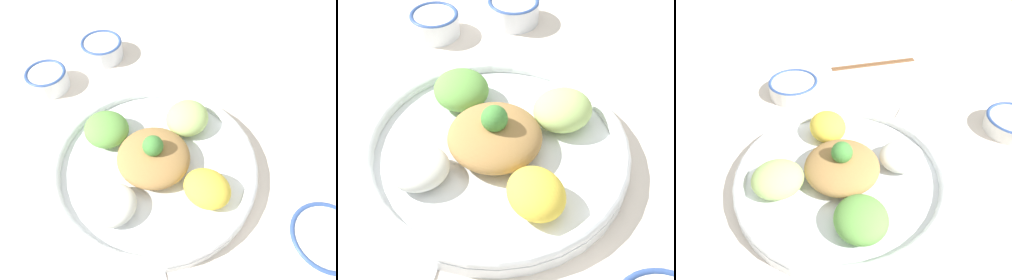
# 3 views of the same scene
# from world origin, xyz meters

# --- Properties ---
(ground_plane) EXTENTS (2.40, 2.40, 0.00)m
(ground_plane) POSITION_xyz_m (0.00, 0.00, 0.00)
(ground_plane) COLOR silver
(salad_platter) EXTENTS (0.37, 0.37, 0.10)m
(salad_platter) POSITION_xyz_m (-0.01, 0.03, 0.02)
(salad_platter) COLOR white
(salad_platter) RESTS_ON ground_plane
(sauce_bowl_red) EXTENTS (0.09, 0.09, 0.04)m
(sauce_bowl_red) POSITION_xyz_m (0.19, 0.29, 0.02)
(sauce_bowl_red) COLOR white
(sauce_bowl_red) RESTS_ON ground_plane
(rice_bowl_plain) EXTENTS (0.10, 0.10, 0.05)m
(rice_bowl_plain) POSITION_xyz_m (0.30, 0.19, 0.03)
(rice_bowl_plain) COLOR white
(rice_bowl_plain) RESTS_ON ground_plane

